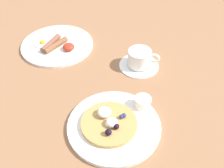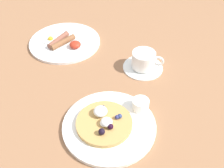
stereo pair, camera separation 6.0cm
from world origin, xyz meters
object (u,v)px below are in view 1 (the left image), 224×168
at_px(pancake_plate, 114,126).
at_px(syrup_ramekin, 143,102).
at_px(coffee_cup, 140,58).
at_px(breakfast_plate, 57,45).
at_px(coffee_saucer, 139,65).

relative_size(pancake_plate, syrup_ramekin, 5.32).
bearing_deg(coffee_cup, syrup_ramekin, -94.87).
bearing_deg(pancake_plate, syrup_ramekin, 36.58).
distance_m(pancake_plate, coffee_cup, 0.29).
bearing_deg(breakfast_plate, pancake_plate, -64.11).
bearing_deg(syrup_ramekin, pancake_plate, -143.42).
relative_size(coffee_saucer, coffee_cup, 1.27).
bearing_deg(coffee_saucer, breakfast_plate, 155.16).
bearing_deg(breakfast_plate, coffee_cup, -24.78).
xyz_separation_m(syrup_ramekin, coffee_saucer, (0.02, 0.20, -0.02)).
relative_size(pancake_plate, coffee_cup, 2.38).
height_order(pancake_plate, breakfast_plate, pancake_plate).
relative_size(syrup_ramekin, coffee_cup, 0.45).
relative_size(breakfast_plate, coffee_cup, 2.50).
distance_m(pancake_plate, syrup_ramekin, 0.11).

